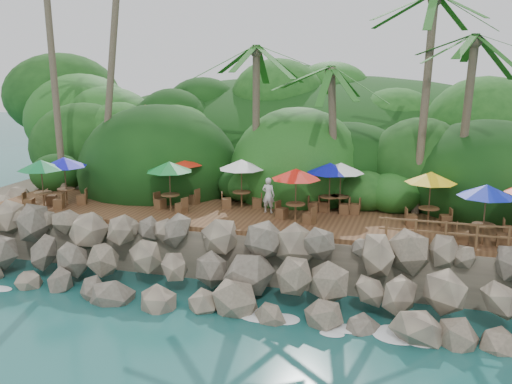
% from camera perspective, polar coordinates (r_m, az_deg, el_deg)
% --- Properties ---
extents(ground, '(140.00, 140.00, 0.00)m').
position_cam_1_polar(ground, '(21.82, -4.53, -12.15)').
color(ground, '#19514F').
rests_on(ground, ground).
extents(land_base, '(32.00, 25.20, 2.10)m').
position_cam_1_polar(land_base, '(36.11, 4.46, -0.25)').
color(land_base, gray).
rests_on(land_base, ground).
extents(jungle_hill, '(44.80, 28.00, 15.40)m').
position_cam_1_polar(jungle_hill, '(43.54, 6.48, 0.55)').
color(jungle_hill, '#143811').
rests_on(jungle_hill, ground).
extents(seawall, '(29.00, 4.00, 2.30)m').
position_cam_1_polar(seawall, '(23.11, -2.81, -7.58)').
color(seawall, gray).
rests_on(seawall, ground).
extents(terrace, '(26.00, 5.00, 0.20)m').
position_cam_1_polar(terrace, '(26.42, 0.00, -2.54)').
color(terrace, brown).
rests_on(terrace, land_base).
extents(jungle_foliage, '(44.00, 16.00, 12.00)m').
position_cam_1_polar(jungle_foliage, '(35.42, 4.09, -2.26)').
color(jungle_foliage, '#143811').
rests_on(jungle_foliage, ground).
extents(foam_line, '(25.20, 0.80, 0.06)m').
position_cam_1_polar(foam_line, '(22.06, -4.25, -11.77)').
color(foam_line, white).
rests_on(foam_line, ground).
extents(palms, '(26.88, 6.25, 14.88)m').
position_cam_1_polar(palms, '(28.45, 0.75, 18.29)').
color(palms, brown).
rests_on(palms, ground).
extents(palapa, '(5.24, 5.24, 4.60)m').
position_cam_1_polar(palapa, '(31.94, -10.76, 6.48)').
color(palapa, brown).
rests_on(palapa, ground).
extents(dining_clusters, '(23.55, 5.37, 2.35)m').
position_cam_1_polar(dining_clusters, '(26.15, 0.25, 1.91)').
color(dining_clusters, brown).
rests_on(dining_clusters, terrace).
extents(railing, '(6.10, 0.10, 1.00)m').
position_cam_1_polar(railing, '(23.03, 19.55, -3.80)').
color(railing, brown).
rests_on(railing, terrace).
extents(waiter, '(0.63, 0.44, 1.66)m').
position_cam_1_polar(waiter, '(26.72, 1.22, -0.31)').
color(waiter, white).
rests_on(waiter, terrace).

